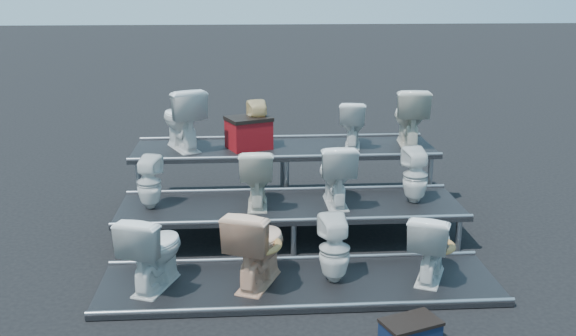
{
  "coord_description": "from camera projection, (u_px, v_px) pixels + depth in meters",
  "views": [
    {
      "loc": [
        -0.53,
        -7.45,
        3.14
      ],
      "look_at": [
        -0.03,
        0.1,
        0.9
      ],
      "focal_mm": 40.0,
      "sensor_mm": 36.0,
      "label": 1
    }
  ],
  "objects": [
    {
      "name": "toilet_0",
      "position": [
        154.0,
        250.0,
        6.58
      ],
      "size": [
        0.71,
        0.91,
        0.82
      ],
      "primitive_type": "imported",
      "rotation": [
        0.0,
        0.0,
        2.78
      ],
      "color": "silver",
      "rests_on": "tier_front"
    },
    {
      "name": "toilet_10",
      "position": [
        353.0,
        123.0,
        9.02
      ],
      "size": [
        0.48,
        0.7,
        0.65
      ],
      "primitive_type": "imported",
      "rotation": [
        0.0,
        0.0,
        2.96
      ],
      "color": "silver",
      "rests_on": "tier_back"
    },
    {
      "name": "toilet_3",
      "position": [
        431.0,
        245.0,
        6.77
      ],
      "size": [
        0.69,
        0.85,
        0.76
      ],
      "primitive_type": "imported",
      "rotation": [
        0.0,
        0.0,
        2.72
      ],
      "color": "silver",
      "rests_on": "tier_front"
    },
    {
      "name": "red_crate",
      "position": [
        249.0,
        134.0,
        8.93
      ],
      "size": [
        0.68,
        0.62,
        0.4
      ],
      "primitive_type": "cube",
      "rotation": [
        0.0,
        0.0,
        0.4
      ],
      "color": "maroon",
      "rests_on": "tier_back"
    },
    {
      "name": "toilet_5",
      "position": [
        257.0,
        177.0,
        7.79
      ],
      "size": [
        0.43,
        0.73,
        0.74
      ],
      "primitive_type": "imported",
      "rotation": [
        0.0,
        0.0,
        3.11
      ],
      "color": "beige",
      "rests_on": "tier_mid"
    },
    {
      "name": "toilet_7",
      "position": [
        415.0,
        175.0,
        7.92
      ],
      "size": [
        0.35,
        0.36,
        0.69
      ],
      "primitive_type": "imported",
      "rotation": [
        0.0,
        0.0,
        3.28
      ],
      "color": "silver",
      "rests_on": "tier_mid"
    },
    {
      "name": "ground",
      "position": [
        291.0,
        239.0,
        8.05
      ],
      "size": [
        80.0,
        80.0,
        0.0
      ],
      "primitive_type": "plane",
      "color": "black",
      "rests_on": "ground"
    },
    {
      "name": "toilet_2",
      "position": [
        334.0,
        249.0,
        6.71
      ],
      "size": [
        0.37,
        0.37,
        0.72
      ],
      "primitive_type": "imported",
      "rotation": [
        0.0,
        0.0,
        3.28
      ],
      "color": "silver",
      "rests_on": "tier_front"
    },
    {
      "name": "tier_back",
      "position": [
        284.0,
        176.0,
        9.17
      ],
      "size": [
        4.2,
        1.2,
        0.86
      ],
      "primitive_type": "cube",
      "color": "black",
      "rests_on": "ground"
    },
    {
      "name": "toilet_8",
      "position": [
        182.0,
        118.0,
        8.84
      ],
      "size": [
        0.79,
        0.97,
        0.86
      ],
      "primitive_type": "imported",
      "rotation": [
        0.0,
        0.0,
        3.58
      ],
      "color": "silver",
      "rests_on": "tier_back"
    },
    {
      "name": "toilet_11",
      "position": [
        409.0,
        116.0,
        9.05
      ],
      "size": [
        0.53,
        0.85,
        0.83
      ],
      "primitive_type": "imported",
      "rotation": [
        0.0,
        0.0,
        3.05
      ],
      "color": "beige",
      "rests_on": "tier_back"
    },
    {
      "name": "toilet_4",
      "position": [
        149.0,
        183.0,
        7.72
      ],
      "size": [
        0.36,
        0.36,
        0.65
      ],
      "primitive_type": "imported",
      "rotation": [
        0.0,
        0.0,
        2.87
      ],
      "color": "silver",
      "rests_on": "tier_mid"
    },
    {
      "name": "toilet_6",
      "position": [
        336.0,
        174.0,
        7.85
      ],
      "size": [
        0.45,
        0.77,
        0.78
      ],
      "primitive_type": "imported",
      "rotation": [
        0.0,
        0.0,
        3.16
      ],
      "color": "silver",
      "rests_on": "tier_mid"
    },
    {
      "name": "step_stool",
      "position": [
        410.0,
        332.0,
        5.76
      ],
      "size": [
        0.57,
        0.45,
        0.18
      ],
      "primitive_type": "cube",
      "rotation": [
        0.0,
        0.0,
        0.36
      ],
      "color": "black",
      "rests_on": "ground"
    },
    {
      "name": "tier_mid",
      "position": [
        291.0,
        222.0,
        7.99
      ],
      "size": [
        4.2,
        1.2,
        0.46
      ],
      "primitive_type": "cube",
      "color": "black",
      "rests_on": "ground"
    },
    {
      "name": "toilet_1",
      "position": [
        257.0,
        245.0,
        6.64
      ],
      "size": [
        0.77,
        0.96,
        0.86
      ],
      "primitive_type": "imported",
      "rotation": [
        0.0,
        0.0,
        2.74
      ],
      "color": "#E4AD8A",
      "rests_on": "tier_front"
    },
    {
      "name": "tier_front",
      "position": [
        299.0,
        284.0,
        6.8
      ],
      "size": [
        4.2,
        1.2,
        0.06
      ],
      "primitive_type": "cube",
      "color": "black",
      "rests_on": "ground"
    },
    {
      "name": "toilet_9",
      "position": [
        258.0,
        124.0,
        8.94
      ],
      "size": [
        0.35,
        0.35,
        0.66
      ],
      "primitive_type": "imported",
      "rotation": [
        0.0,
        0.0,
        3.32
      ],
      "color": "#D8BB80",
      "rests_on": "tier_back"
    }
  ]
}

